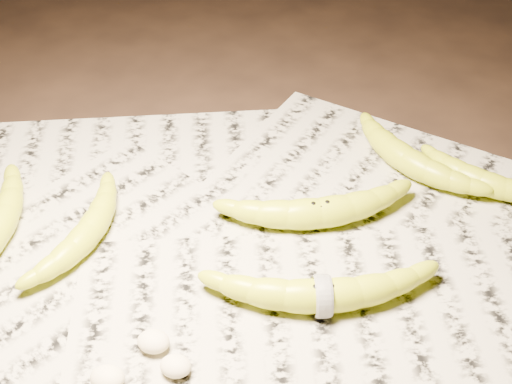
% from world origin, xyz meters
% --- Properties ---
extents(ground, '(3.00, 3.00, 0.00)m').
position_xyz_m(ground, '(0.00, 0.00, 0.00)').
color(ground, black).
rests_on(ground, ground).
extents(newspaper_patch, '(0.90, 0.70, 0.01)m').
position_xyz_m(newspaper_patch, '(0.02, -0.03, 0.00)').
color(newspaper_patch, '#ABA793').
rests_on(newspaper_patch, ground).
extents(banana_left_b, '(0.07, 0.18, 0.04)m').
position_xyz_m(banana_left_b, '(-0.16, -0.04, 0.03)').
color(banana_left_b, '#BBC718').
rests_on(banana_left_b, newspaper_patch).
extents(banana_center, '(0.23, 0.14, 0.04)m').
position_xyz_m(banana_center, '(0.11, 0.06, 0.03)').
color(banana_center, '#BBC718').
rests_on(banana_center, newspaper_patch).
extents(banana_taped, '(0.24, 0.13, 0.04)m').
position_xyz_m(banana_taped, '(0.13, -0.08, 0.03)').
color(banana_taped, '#BBC718').
rests_on(banana_taped, newspaper_patch).
extents(banana_upper_a, '(0.19, 0.16, 0.04)m').
position_xyz_m(banana_upper_a, '(0.20, 0.19, 0.03)').
color(banana_upper_a, '#BBC718').
rests_on(banana_upper_a, newspaper_patch).
extents(banana_upper_b, '(0.17, 0.11, 0.03)m').
position_xyz_m(banana_upper_b, '(0.30, 0.17, 0.02)').
color(banana_upper_b, '#BBC718').
rests_on(banana_upper_b, newspaper_patch).
extents(measuring_tape, '(0.02, 0.05, 0.05)m').
position_xyz_m(measuring_tape, '(0.13, -0.08, 0.03)').
color(measuring_tape, white).
rests_on(measuring_tape, newspaper_patch).
extents(flesh_chunk_a, '(0.03, 0.03, 0.02)m').
position_xyz_m(flesh_chunk_a, '(-0.03, -0.17, 0.02)').
color(flesh_chunk_a, beige).
rests_on(flesh_chunk_a, newspaper_patch).
extents(flesh_chunk_b, '(0.04, 0.03, 0.02)m').
position_xyz_m(flesh_chunk_b, '(-0.06, -0.23, 0.02)').
color(flesh_chunk_b, beige).
rests_on(flesh_chunk_b, newspaper_patch).
extents(flesh_chunk_c, '(0.03, 0.03, 0.02)m').
position_xyz_m(flesh_chunk_c, '(0.00, -0.20, 0.02)').
color(flesh_chunk_c, beige).
rests_on(flesh_chunk_c, newspaper_patch).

